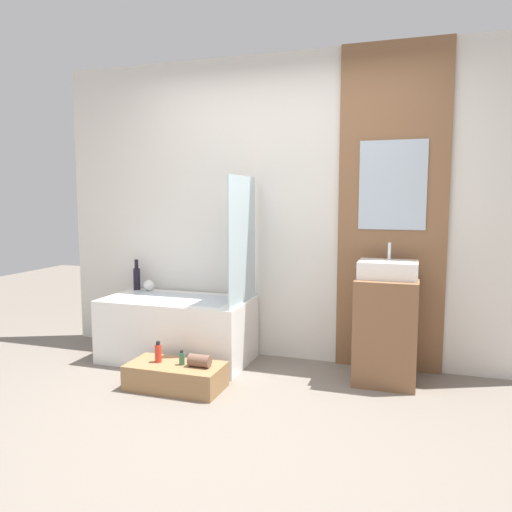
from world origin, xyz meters
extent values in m
plane|color=slate|center=(0.00, 0.00, 0.00)|extent=(12.00, 12.00, 0.00)
cube|color=silver|center=(0.00, 1.58, 1.30)|extent=(4.20, 0.06, 2.60)
cube|color=brown|center=(0.90, 1.53, 1.30)|extent=(0.85, 0.03, 2.60)
cube|color=#ADBCCC|center=(0.90, 1.51, 1.50)|extent=(0.52, 0.01, 0.70)
cube|color=white|center=(-0.84, 1.20, 0.27)|extent=(1.25, 0.67, 0.54)
cube|color=silver|center=(-0.84, 1.20, 0.54)|extent=(0.98, 0.47, 0.01)
cube|color=silver|center=(-0.25, 1.19, 1.06)|extent=(0.01, 0.62, 1.03)
cube|color=#997047|center=(-0.56, 0.60, 0.09)|extent=(0.70, 0.36, 0.18)
cube|color=brown|center=(0.90, 1.26, 0.40)|extent=(0.46, 0.51, 0.80)
cube|color=white|center=(0.90, 1.26, 0.86)|extent=(0.43, 0.32, 0.13)
cylinder|color=silver|center=(0.90, 1.35, 0.99)|extent=(0.02, 0.02, 0.13)
cylinder|color=black|center=(-1.39, 1.45, 0.64)|extent=(0.06, 0.06, 0.20)
cylinder|color=black|center=(-1.39, 1.45, 0.78)|extent=(0.03, 0.03, 0.09)
sphere|color=silver|center=(-1.26, 1.43, 0.59)|extent=(0.10, 0.10, 0.10)
cylinder|color=red|center=(-0.70, 0.60, 0.25)|extent=(0.05, 0.05, 0.13)
cylinder|color=black|center=(-0.70, 0.60, 0.33)|extent=(0.03, 0.03, 0.03)
cylinder|color=#38704C|center=(-0.50, 0.60, 0.23)|extent=(0.04, 0.04, 0.09)
cylinder|color=black|center=(-0.50, 0.60, 0.28)|extent=(0.02, 0.02, 0.02)
cylinder|color=brown|center=(-0.36, 0.60, 0.23)|extent=(0.16, 0.09, 0.09)
camera|label=1|loc=(1.11, -2.58, 1.39)|focal=35.00mm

